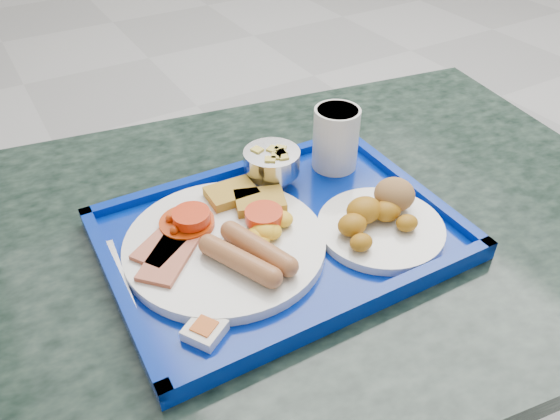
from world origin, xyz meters
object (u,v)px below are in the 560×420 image
bread_plate (381,218)px  juice_cup (336,137)px  main_plate (228,239)px  fruit_bowl (272,162)px  tray (280,236)px  table (288,304)px

bread_plate → juice_cup: bearing=77.3°
main_plate → fruit_bowl: fruit_bowl is taller
tray → bread_plate: bearing=-26.7°
table → fruit_bowl: (0.02, 0.08, 0.24)m
table → main_plate: main_plate is taller
table → tray: (-0.03, -0.03, 0.19)m
juice_cup → tray: bearing=-148.1°
tray → juice_cup: juice_cup is taller
fruit_bowl → juice_cup: 0.11m
table → main_plate: bearing=-170.4°
tray → bread_plate: 0.14m
tray → bread_plate: bread_plate is taller
table → fruit_bowl: bearing=78.1°
fruit_bowl → tray: bearing=-114.8°
tray → main_plate: 0.08m
main_plate → juice_cup: 0.26m
tray → fruit_bowl: (0.05, 0.11, 0.05)m
tray → fruit_bowl: size_ratio=5.57×
main_plate → bread_plate: 0.21m
tray → table: bearing=41.1°
tray → juice_cup: 0.20m
fruit_bowl → main_plate: bearing=-142.1°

